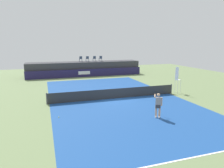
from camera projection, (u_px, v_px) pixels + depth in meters
name	position (u px, v px, depth m)	size (l,w,h in m)	color
ground_plane	(106.00, 92.00, 22.56)	(48.00, 48.00, 0.00)	#6B7F51
court_inner	(115.00, 98.00, 19.77)	(12.00, 22.00, 0.00)	#1C478C
line_near_baseline	(192.00, 158.00, 9.56)	(12.00, 0.10, 0.00)	white
sponsor_wall	(87.00, 73.00, 32.23)	(18.00, 0.22, 1.20)	#231E4C
spectator_platform	(85.00, 68.00, 33.81)	(18.00, 2.80, 2.20)	#38383D
spectator_chair_far_left	(81.00, 59.00, 33.32)	(0.47, 0.47, 0.89)	#2D3D56
spectator_chair_left	(87.00, 59.00, 33.54)	(0.45, 0.45, 0.89)	#2D3D56
spectator_chair_center	(94.00, 58.00, 33.82)	(0.45, 0.45, 0.89)	#2D3D56
spectator_chair_right	(101.00, 58.00, 34.15)	(0.47, 0.47, 0.89)	#2D3D56
umpire_chair	(177.00, 78.00, 21.54)	(0.50, 0.50, 2.76)	white
tennis_net	(115.00, 94.00, 19.68)	(12.40, 0.02, 0.95)	#2D2D2D
net_post_near	(47.00, 99.00, 17.77)	(0.10, 0.10, 1.00)	#4C4C51
net_post_far	(171.00, 89.00, 21.57)	(0.10, 0.10, 1.00)	#4C4C51
tennis_player	(158.00, 104.00, 14.55)	(0.70, 1.26, 1.77)	white
tennis_ball	(59.00, 117.00, 14.67)	(0.07, 0.07, 0.07)	#D8EA33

